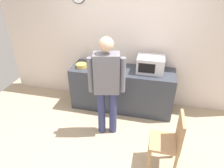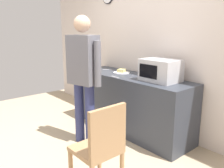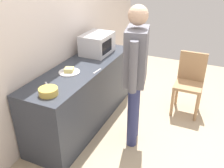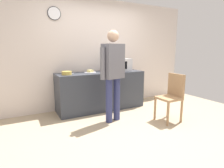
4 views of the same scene
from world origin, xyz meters
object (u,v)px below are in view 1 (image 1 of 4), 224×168
(sandwich_plate, at_px, (110,67))
(wooden_chair, at_px, (170,140))
(salad_bowl, at_px, (81,66))
(microwave, at_px, (150,64))
(fork_utensil, at_px, (116,75))
(spoon_utensil, at_px, (92,65))
(person_standing, at_px, (107,82))

(sandwich_plate, relative_size, wooden_chair, 0.29)
(salad_bowl, distance_m, wooden_chair, 2.18)
(microwave, bearing_deg, sandwich_plate, -179.92)
(fork_utensil, xyz_separation_m, wooden_chair, (0.99, -1.05, -0.37))
(salad_bowl, relative_size, spoon_utensil, 1.22)
(microwave, distance_m, spoon_utensil, 1.19)
(sandwich_plate, bearing_deg, spoon_utensil, 174.43)
(spoon_utensil, xyz_separation_m, wooden_chair, (1.58, -1.40, -0.37))
(microwave, distance_m, person_standing, 1.05)
(spoon_utensil, distance_m, person_standing, 1.04)
(wooden_chair, bearing_deg, person_standing, 153.08)
(spoon_utensil, height_order, wooden_chair, wooden_chair)
(wooden_chair, bearing_deg, sandwich_plate, 130.91)
(microwave, distance_m, fork_utensil, 0.69)
(salad_bowl, height_order, wooden_chair, salad_bowl)
(sandwich_plate, xyz_separation_m, fork_utensil, (0.18, -0.30, -0.02))
(sandwich_plate, distance_m, person_standing, 0.85)
(wooden_chair, bearing_deg, spoon_utensil, 138.48)
(sandwich_plate, xyz_separation_m, salad_bowl, (-0.57, -0.11, 0.02))
(sandwich_plate, relative_size, salad_bowl, 1.30)
(salad_bowl, height_order, spoon_utensil, salad_bowl)
(salad_bowl, bearing_deg, microwave, 4.68)
(microwave, distance_m, salad_bowl, 1.35)
(microwave, xyz_separation_m, salad_bowl, (-1.35, -0.11, -0.11))
(spoon_utensil, height_order, person_standing, person_standing)
(fork_utensil, bearing_deg, salad_bowl, 165.40)
(microwave, xyz_separation_m, wooden_chair, (0.40, -1.36, -0.51))
(microwave, relative_size, person_standing, 0.28)
(microwave, distance_m, sandwich_plate, 0.79)
(fork_utensil, height_order, spoon_utensil, same)
(person_standing, distance_m, wooden_chair, 1.27)
(salad_bowl, xyz_separation_m, person_standing, (0.71, -0.72, 0.11))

